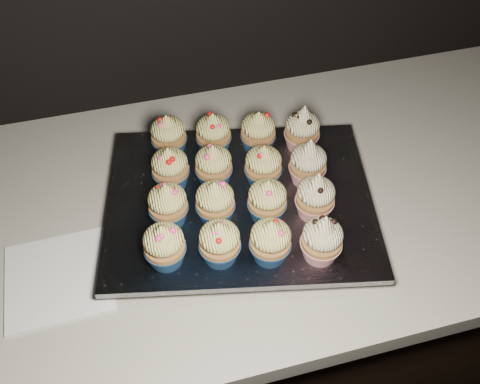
# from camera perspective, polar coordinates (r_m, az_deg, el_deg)

# --- Properties ---
(cabinet) EXTENTS (2.40, 0.60, 0.86)m
(cabinet) POSITION_cam_1_polar(r_m,az_deg,el_deg) (1.33, -5.13, -14.71)
(cabinet) COLOR black
(cabinet) RESTS_ON ground
(worktop) EXTENTS (2.44, 0.64, 0.04)m
(worktop) POSITION_cam_1_polar(r_m,az_deg,el_deg) (0.95, -6.97, -2.53)
(worktop) COLOR beige
(worktop) RESTS_ON cabinet
(napkin) EXTENTS (0.16, 0.16, 0.00)m
(napkin) POSITION_cam_1_polar(r_m,az_deg,el_deg) (0.89, -18.79, -8.65)
(napkin) COLOR white
(napkin) RESTS_ON worktop
(baking_tray) EXTENTS (0.46, 0.39, 0.02)m
(baking_tray) POSITION_cam_1_polar(r_m,az_deg,el_deg) (0.91, 0.00, -1.61)
(baking_tray) COLOR black
(baking_tray) RESTS_ON worktop
(foil_lining) EXTENTS (0.50, 0.43, 0.01)m
(foil_lining) POSITION_cam_1_polar(r_m,az_deg,el_deg) (0.90, 0.00, -0.92)
(foil_lining) COLOR silver
(foil_lining) RESTS_ON baking_tray
(cupcake_0) EXTENTS (0.06, 0.06, 0.08)m
(cupcake_0) POSITION_cam_1_polar(r_m,az_deg,el_deg) (0.80, -8.07, -5.65)
(cupcake_0) COLOR navy
(cupcake_0) RESTS_ON foil_lining
(cupcake_1) EXTENTS (0.06, 0.06, 0.08)m
(cupcake_1) POSITION_cam_1_polar(r_m,az_deg,el_deg) (0.79, -2.18, -5.39)
(cupcake_1) COLOR navy
(cupcake_1) RESTS_ON foil_lining
(cupcake_2) EXTENTS (0.06, 0.06, 0.08)m
(cupcake_2) POSITION_cam_1_polar(r_m,az_deg,el_deg) (0.80, 3.25, -5.24)
(cupcake_2) COLOR navy
(cupcake_2) RESTS_ON foil_lining
(cupcake_3) EXTENTS (0.06, 0.06, 0.10)m
(cupcake_3) POSITION_cam_1_polar(r_m,az_deg,el_deg) (0.80, 8.74, -5.00)
(cupcake_3) COLOR #AA1728
(cupcake_3) RESTS_ON foil_lining
(cupcake_4) EXTENTS (0.06, 0.06, 0.08)m
(cupcake_4) POSITION_cam_1_polar(r_m,az_deg,el_deg) (0.84, -7.69, -1.34)
(cupcake_4) COLOR navy
(cupcake_4) RESTS_ON foil_lining
(cupcake_5) EXTENTS (0.06, 0.06, 0.08)m
(cupcake_5) POSITION_cam_1_polar(r_m,az_deg,el_deg) (0.84, -2.66, -1.10)
(cupcake_5) COLOR navy
(cupcake_5) RESTS_ON foil_lining
(cupcake_6) EXTENTS (0.06, 0.06, 0.08)m
(cupcake_6) POSITION_cam_1_polar(r_m,az_deg,el_deg) (0.84, 2.92, -0.91)
(cupcake_6) COLOR navy
(cupcake_6) RESTS_ON foil_lining
(cupcake_7) EXTENTS (0.06, 0.06, 0.10)m
(cupcake_7) POSITION_cam_1_polar(r_m,az_deg,el_deg) (0.85, 8.05, -0.49)
(cupcake_7) COLOR #AA1728
(cupcake_7) RESTS_ON foil_lining
(cupcake_8) EXTENTS (0.06, 0.06, 0.08)m
(cupcake_8) POSITION_cam_1_polar(r_m,az_deg,el_deg) (0.90, -7.45, 2.54)
(cupcake_8) COLOR navy
(cupcake_8) RESTS_ON foil_lining
(cupcake_9) EXTENTS (0.06, 0.06, 0.08)m
(cupcake_9) POSITION_cam_1_polar(r_m,az_deg,el_deg) (0.89, -2.82, 2.82)
(cupcake_9) COLOR navy
(cupcake_9) RESTS_ON foil_lining
(cupcake_10) EXTENTS (0.06, 0.06, 0.08)m
(cupcake_10) POSITION_cam_1_polar(r_m,az_deg,el_deg) (0.89, 2.49, 2.79)
(cupcake_10) COLOR navy
(cupcake_10) RESTS_ON foil_lining
(cupcake_11) EXTENTS (0.06, 0.06, 0.10)m
(cupcake_11) POSITION_cam_1_polar(r_m,az_deg,el_deg) (0.90, 7.27, 3.07)
(cupcake_11) COLOR #AA1728
(cupcake_11) RESTS_ON foil_lining
(cupcake_12) EXTENTS (0.06, 0.06, 0.08)m
(cupcake_12) POSITION_cam_1_polar(r_m,az_deg,el_deg) (0.95, -7.62, 5.99)
(cupcake_12) COLOR navy
(cupcake_12) RESTS_ON foil_lining
(cupcake_13) EXTENTS (0.06, 0.06, 0.08)m
(cupcake_13) POSITION_cam_1_polar(r_m,az_deg,el_deg) (0.95, -2.84, 6.21)
(cupcake_13) COLOR navy
(cupcake_13) RESTS_ON foil_lining
(cupcake_14) EXTENTS (0.06, 0.06, 0.08)m
(cupcake_14) POSITION_cam_1_polar(r_m,az_deg,el_deg) (0.95, 1.95, 6.40)
(cupcake_14) COLOR navy
(cupcake_14) RESTS_ON foil_lining
(cupcake_15) EXTENTS (0.06, 0.06, 0.10)m
(cupcake_15) POSITION_cam_1_polar(r_m,az_deg,el_deg) (0.96, 6.66, 6.62)
(cupcake_15) COLOR #AA1728
(cupcake_15) RESTS_ON foil_lining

